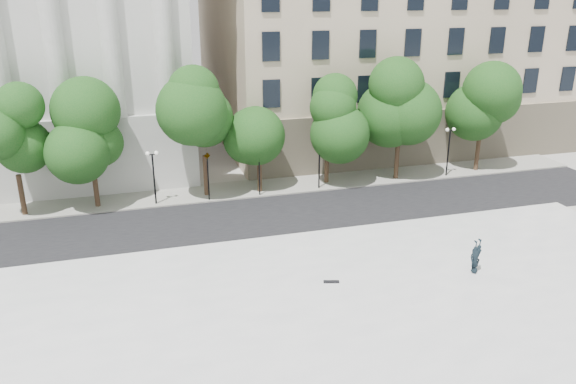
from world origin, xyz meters
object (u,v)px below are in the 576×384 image
object	(u,v)px
traffic_light_west	(207,153)
traffic_light_east	(259,149)
skateboard	(331,282)
person_lying	(474,268)

from	to	relation	value
traffic_light_west	traffic_light_east	distance (m)	3.85
traffic_light_west	skateboard	bearing A→B (deg)	-74.27
person_lying	skateboard	world-z (taller)	person_lying
traffic_light_west	person_lying	world-z (taller)	traffic_light_west
traffic_light_east	person_lying	bearing A→B (deg)	-63.09
traffic_light_east	person_lying	size ratio (longest dim) A/B	2.20
traffic_light_east	skateboard	world-z (taller)	traffic_light_east
person_lying	skateboard	distance (m)	7.83
traffic_light_west	traffic_light_east	size ratio (longest dim) A/B	1.00
person_lying	skateboard	xyz separation A→B (m)	(-7.75, 1.11, -0.22)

